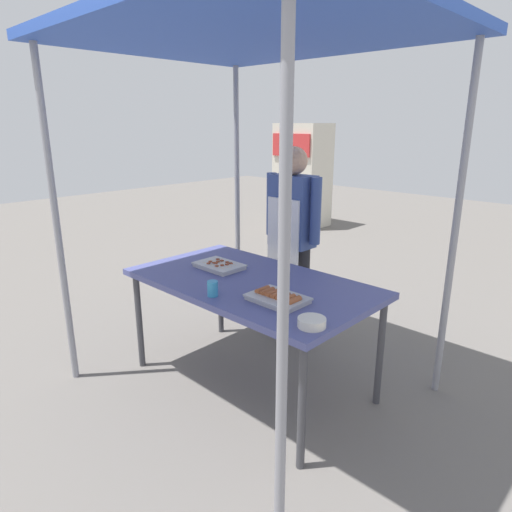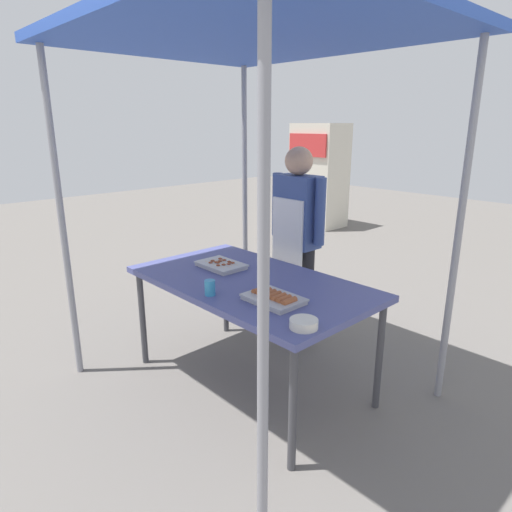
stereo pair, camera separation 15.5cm
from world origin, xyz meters
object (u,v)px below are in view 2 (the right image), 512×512
Objects in this scene: drink_cup_near_edge at (210,288)px; tray_meat_skewers at (221,265)px; vendor_woman at (297,230)px; neighbor_stall_left at (319,175)px; tray_grilled_sausages at (274,298)px; stall_table at (250,288)px; condiment_bowl at (304,324)px.

tray_meat_skewers is at bearing 134.21° from drink_cup_near_edge.
vendor_woman is 4.36m from neighbor_stall_left.
drink_cup_near_edge reaches higher than tray_grilled_sausages.
stall_table is 4.84× the size of tray_meat_skewers.
drink_cup_near_edge reaches higher than stall_table.
vendor_woman is at bearing 84.57° from tray_meat_skewers.
tray_meat_skewers is 4.91m from neighbor_stall_left.
neighbor_stall_left is at bearing 121.49° from tray_meat_skewers.
tray_meat_skewers is (-0.70, 0.18, -0.01)m from tray_grilled_sausages.
tray_meat_skewers is at bearing 84.57° from vendor_woman.
tray_grilled_sausages is 2.30× the size of condiment_bowl.
drink_cup_near_edge is at bearing -84.10° from stall_table.
vendor_woman is (-0.30, 1.08, 0.12)m from drink_cup_near_edge.
tray_grilled_sausages is at bearing 125.43° from vendor_woman.
neighbor_stall_left is at bearing 128.67° from condiment_bowl.
tray_grilled_sausages is 3.57× the size of drink_cup_near_edge.
tray_grilled_sausages is at bearing -22.75° from stall_table.
drink_cup_near_edge is (0.37, -0.38, 0.03)m from tray_meat_skewers.
drink_cup_near_edge is (-0.67, -0.07, 0.02)m from condiment_bowl.
tray_meat_skewers reaches higher than stall_table.
tray_meat_skewers is 3.60× the size of drink_cup_near_edge.
tray_grilled_sausages is 0.99× the size of tray_meat_skewers.
drink_cup_near_edge is at bearing -57.29° from neighbor_stall_left.
neighbor_stall_left reaches higher than tray_meat_skewers.
tray_meat_skewers is 0.53m from drink_cup_near_edge.
vendor_woman reaches higher than drink_cup_near_edge.
tray_grilled_sausages is 1.10m from vendor_woman.
tray_grilled_sausages is 0.21× the size of vendor_woman.
tray_grilled_sausages is 0.72m from tray_meat_skewers.
drink_cup_near_edge is at bearing -45.79° from tray_meat_skewers.
stall_table is at bearing 157.99° from condiment_bowl.
drink_cup_near_edge is 5.43m from neighbor_stall_left.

